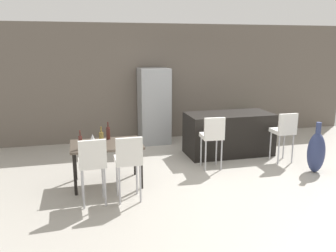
{
  "coord_description": "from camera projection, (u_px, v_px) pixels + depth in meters",
  "views": [
    {
      "loc": [
        -2.42,
        -6.08,
        2.39
      ],
      "look_at": [
        -0.78,
        0.27,
        0.85
      ],
      "focal_mm": 37.19,
      "sensor_mm": 36.0,
      "label": 1
    }
  ],
  "objects": [
    {
      "name": "wine_bottle_end",
      "position": [
        80.0,
        142.0,
        5.6
      ],
      "size": [
        0.06,
        0.06,
        0.32
      ],
      "color": "#471E19",
      "rests_on": "dining_table"
    },
    {
      "name": "floor_vase",
      "position": [
        316.0,
        152.0,
        6.6
      ],
      "size": [
        0.32,
        0.32,
        0.98
      ],
      "color": "navy",
      "rests_on": "ground_plane"
    },
    {
      "name": "dining_chair_near",
      "position": [
        92.0,
        161.0,
        5.18
      ],
      "size": [
        0.42,
        0.42,
        1.05
      ],
      "color": "white",
      "rests_on": "ground_plane"
    },
    {
      "name": "dining_chair_far",
      "position": [
        128.0,
        158.0,
        5.31
      ],
      "size": [
        0.4,
        0.4,
        1.05
      ],
      "color": "white",
      "rests_on": "ground_plane"
    },
    {
      "name": "wine_bottle_left",
      "position": [
        108.0,
        133.0,
        6.19
      ],
      "size": [
        0.07,
        0.07,
        0.32
      ],
      "color": "#471E19",
      "rests_on": "dining_table"
    },
    {
      "name": "bar_chair_middle",
      "position": [
        284.0,
        130.0,
        7.09
      ],
      "size": [
        0.4,
        0.4,
        1.05
      ],
      "color": "white",
      "rests_on": "ground_plane"
    },
    {
      "name": "back_wall",
      "position": [
        175.0,
        82.0,
        8.99
      ],
      "size": [
        10.0,
        0.12,
        2.9
      ],
      "primitive_type": "cube",
      "color": "#665B51",
      "rests_on": "ground_plane"
    },
    {
      "name": "bar_chair_left",
      "position": [
        213.0,
        134.0,
        6.71
      ],
      "size": [
        0.43,
        0.43,
        1.05
      ],
      "color": "white",
      "rests_on": "ground_plane"
    },
    {
      "name": "ground_plane",
      "position": [
        209.0,
        169.0,
        6.87
      ],
      "size": [
        10.0,
        10.0,
        0.0
      ],
      "primitive_type": "plane",
      "color": "#ADA89E"
    },
    {
      "name": "dining_table",
      "position": [
        106.0,
        148.0,
        5.97
      ],
      "size": [
        1.2,
        0.8,
        0.74
      ],
      "color": "#4C4238",
      "rests_on": "ground_plane"
    },
    {
      "name": "kitchen_island",
      "position": [
        229.0,
        134.0,
        7.72
      ],
      "size": [
        1.87,
        0.89,
        0.92
      ],
      "primitive_type": "cube",
      "color": "black",
      "rests_on": "ground_plane"
    },
    {
      "name": "refrigerator",
      "position": [
        154.0,
        106.0,
        8.54
      ],
      "size": [
        0.72,
        0.68,
        1.84
      ],
      "primitive_type": "cube",
      "color": "#939699",
      "rests_on": "ground_plane"
    },
    {
      "name": "potted_plant",
      "position": [
        249.0,
        121.0,
        9.28
      ],
      "size": [
        0.48,
        0.48,
        0.67
      ],
      "color": "beige",
      "rests_on": "ground_plane"
    },
    {
      "name": "wine_glass_right",
      "position": [
        93.0,
        137.0,
        5.9
      ],
      "size": [
        0.07,
        0.07,
        0.17
      ],
      "color": "silver",
      "rests_on": "dining_table"
    },
    {
      "name": "wine_bottle_middle",
      "position": [
        101.0,
        139.0,
        5.72
      ],
      "size": [
        0.07,
        0.07,
        0.34
      ],
      "color": "brown",
      "rests_on": "dining_table"
    }
  ]
}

